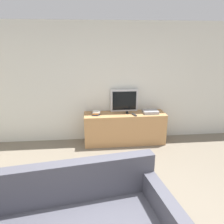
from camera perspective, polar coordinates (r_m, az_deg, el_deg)
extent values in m
cube|color=silver|center=(4.85, -1.47, 7.45)|extent=(9.00, 0.06, 2.60)
cube|color=tan|center=(4.89, 3.32, -4.22)|extent=(1.77, 0.49, 0.69)
cube|color=silver|center=(4.89, 3.18, 3.09)|extent=(0.61, 0.08, 0.49)
cube|color=black|center=(4.85, 3.26, 2.95)|extent=(0.53, 0.01, 0.41)
cube|color=#474751|center=(2.65, -12.83, -17.59)|extent=(2.17, 0.49, 0.49)
cube|color=#474751|center=(2.73, 12.26, -24.89)|extent=(0.29, 0.99, 0.69)
cube|color=#23478E|center=(4.71, -4.28, -0.52)|extent=(0.16, 0.18, 0.02)
cube|color=#995623|center=(4.70, -4.28, -0.26)|extent=(0.16, 0.23, 0.02)
cube|color=silver|center=(4.69, -4.07, 0.00)|extent=(0.17, 0.16, 0.03)
cube|color=black|center=(4.79, 3.96, -0.19)|extent=(0.05, 0.15, 0.02)
cube|color=#2D2D2D|center=(4.67, 5.82, -0.71)|extent=(0.09, 0.17, 0.02)
cube|color=#99999E|center=(4.86, 10.00, 0.08)|extent=(0.33, 0.25, 0.06)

